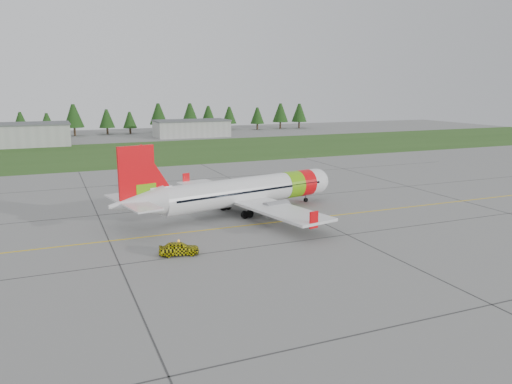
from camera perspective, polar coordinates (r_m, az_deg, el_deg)
name	(u,v)px	position (r m, az deg, el deg)	size (l,w,h in m)	color
ground	(266,245)	(52.60, 1.16, -6.13)	(320.00, 320.00, 0.00)	gray
aircraft	(242,192)	(65.45, -1.59, 0.04)	(32.21, 30.18, 9.86)	white
follow_me_car	(178,236)	(49.73, -8.85, -4.95)	(1.60, 1.35, 3.97)	yellow
grass_strip	(135,153)	(130.32, -13.71, 4.37)	(320.00, 50.00, 0.03)	#30561E
taxi_guideline	(239,226)	(59.68, -1.97, -3.93)	(120.00, 0.25, 0.02)	gold
hangar_west	(9,136)	(156.54, -26.42, 5.78)	(32.00, 14.00, 6.00)	#A8A8A3
hangar_east	(191,129)	(170.41, -7.38, 7.17)	(24.00, 12.00, 5.20)	#A8A8A3
treeline	(107,120)	(185.16, -16.65, 7.89)	(160.00, 8.00, 10.00)	#1C3F14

